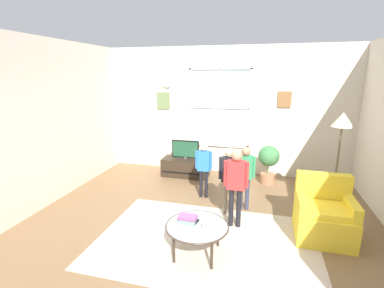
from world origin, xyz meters
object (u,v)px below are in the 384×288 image
object	(u,v)px
cup	(205,226)
person_red_shirt	(236,180)
tv_stand	(186,167)
remote_near_books	(196,222)
coffee_table	(197,227)
television	(185,149)
book_stack	(188,219)
person_black_shirt	(229,173)
person_green_shirt	(245,171)
person_blue_shirt	(204,164)
floor_lamp	(341,131)
potted_plant_by_window	(269,160)
armchair	(324,215)

from	to	relation	value
cup	person_red_shirt	distance (m)	0.97
tv_stand	remote_near_books	distance (m)	2.85
coffee_table	remote_near_books	world-z (taller)	remote_near_books
television	cup	distance (m)	3.01
book_stack	television	bearing A→B (deg)	106.39
cup	person_black_shirt	bearing A→B (deg)	83.72
tv_stand	person_red_shirt	xyz separation A→B (m)	(1.33, -1.94, 0.56)
coffee_table	person_green_shirt	size ratio (longest dim) A/B	0.73
coffee_table	cup	world-z (taller)	cup
book_stack	person_black_shirt	bearing A→B (deg)	70.77
person_black_shirt	person_green_shirt	bearing A→B (deg)	46.63
person_blue_shirt	floor_lamp	distance (m)	2.33
remote_near_books	potted_plant_by_window	xyz separation A→B (m)	(0.93, 2.70, 0.09)
potted_plant_by_window	remote_near_books	bearing A→B (deg)	-108.96
person_red_shirt	person_blue_shirt	bearing A→B (deg)	126.92
armchair	person_green_shirt	bearing A→B (deg)	154.10
television	person_blue_shirt	size ratio (longest dim) A/B	0.59
tv_stand	person_blue_shirt	xyz separation A→B (m)	(0.65, -1.03, 0.46)
television	tv_stand	bearing A→B (deg)	90.00
book_stack	person_green_shirt	bearing A→B (deg)	65.46
floor_lamp	armchair	bearing A→B (deg)	-111.14
television	person_black_shirt	size ratio (longest dim) A/B	0.54
person_green_shirt	book_stack	bearing A→B (deg)	-114.54
television	person_red_shirt	bearing A→B (deg)	-55.49
television	person_green_shirt	size ratio (longest dim) A/B	0.55
tv_stand	coffee_table	world-z (taller)	coffee_table
floor_lamp	tv_stand	bearing A→B (deg)	156.06
television	remote_near_books	size ratio (longest dim) A/B	4.43
floor_lamp	cup	bearing A→B (deg)	-138.83
armchair	television	bearing A→B (deg)	143.91
book_stack	cup	bearing A→B (deg)	-23.02
tv_stand	person_green_shirt	xyz separation A→B (m)	(1.42, -1.32, 0.50)
armchair	potted_plant_by_window	distance (m)	2.05
book_stack	potted_plant_by_window	xyz separation A→B (m)	(1.04, 2.71, 0.05)
armchair	potted_plant_by_window	size ratio (longest dim) A/B	1.05
tv_stand	person_red_shirt	bearing A→B (deg)	-55.53
potted_plant_by_window	floor_lamp	bearing A→B (deg)	-51.61
remote_near_books	potted_plant_by_window	distance (m)	2.86
person_green_shirt	floor_lamp	bearing A→B (deg)	2.74
remote_near_books	person_blue_shirt	distance (m)	1.70
person_black_shirt	floor_lamp	distance (m)	1.82
floor_lamp	coffee_table	bearing A→B (deg)	-141.75
tv_stand	person_black_shirt	world-z (taller)	person_black_shirt
television	person_blue_shirt	bearing A→B (deg)	-57.75
television	floor_lamp	world-z (taller)	floor_lamp
television	person_blue_shirt	xyz separation A→B (m)	(0.65, -1.03, 0.03)
television	person_green_shirt	xyz separation A→B (m)	(1.42, -1.32, 0.07)
cup	person_blue_shirt	size ratio (longest dim) A/B	0.09
armchair	remote_near_books	distance (m)	1.87
television	person_red_shirt	world-z (taller)	person_red_shirt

